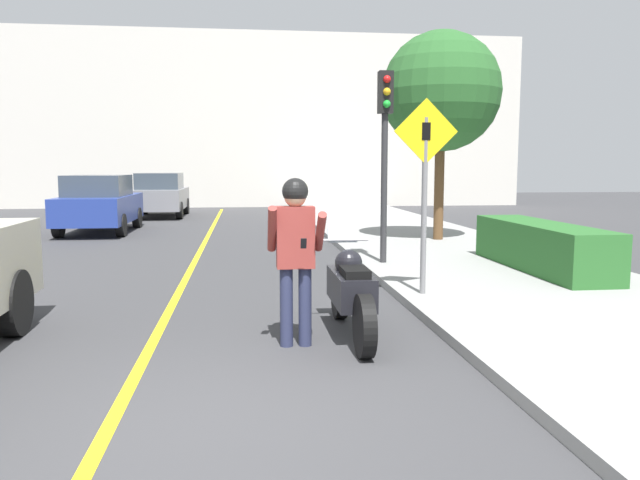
{
  "coord_description": "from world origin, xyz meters",
  "views": [
    {
      "loc": [
        0.42,
        -4.51,
        1.92
      ],
      "look_at": [
        1.28,
        2.55,
        1.08
      ],
      "focal_mm": 35.0,
      "sensor_mm": 36.0,
      "label": 1
    }
  ],
  "objects_px": {
    "parked_car_blue": "(100,203)",
    "traffic_light": "(385,130)",
    "parked_car_grey": "(161,194)",
    "person_biker": "(296,243)",
    "crossing_sign": "(425,178)",
    "street_tree": "(441,92)",
    "motorcycle": "(351,291)"
  },
  "relations": [
    {
      "from": "parked_car_blue",
      "to": "traffic_light",
      "type": "bearing_deg",
      "value": -47.48
    },
    {
      "from": "parked_car_grey",
      "to": "parked_car_blue",
      "type": "bearing_deg",
      "value": -99.79
    },
    {
      "from": "parked_car_blue",
      "to": "parked_car_grey",
      "type": "bearing_deg",
      "value": 80.21
    },
    {
      "from": "person_biker",
      "to": "crossing_sign",
      "type": "height_order",
      "value": "crossing_sign"
    },
    {
      "from": "traffic_light",
      "to": "parked_car_grey",
      "type": "bearing_deg",
      "value": 113.76
    },
    {
      "from": "street_tree",
      "to": "traffic_light",
      "type": "bearing_deg",
      "value": -121.67
    },
    {
      "from": "motorcycle",
      "to": "parked_car_grey",
      "type": "height_order",
      "value": "parked_car_grey"
    },
    {
      "from": "traffic_light",
      "to": "crossing_sign",
      "type": "bearing_deg",
      "value": -91.68
    },
    {
      "from": "traffic_light",
      "to": "parked_car_grey",
      "type": "xyz_separation_m",
      "value": [
        -5.8,
        13.17,
        -1.73
      ]
    },
    {
      "from": "crossing_sign",
      "to": "parked_car_grey",
      "type": "xyz_separation_m",
      "value": [
        -5.71,
        16.09,
        -0.91
      ]
    },
    {
      "from": "traffic_light",
      "to": "parked_car_grey",
      "type": "distance_m",
      "value": 14.5
    },
    {
      "from": "parked_car_grey",
      "to": "traffic_light",
      "type": "bearing_deg",
      "value": -66.24
    },
    {
      "from": "person_biker",
      "to": "crossing_sign",
      "type": "xyz_separation_m",
      "value": [
        1.98,
        1.97,
        0.65
      ]
    },
    {
      "from": "person_biker",
      "to": "parked_car_grey",
      "type": "relative_size",
      "value": 0.43
    },
    {
      "from": "street_tree",
      "to": "parked_car_grey",
      "type": "xyz_separation_m",
      "value": [
        -7.98,
        9.64,
        -2.86
      ]
    },
    {
      "from": "person_biker",
      "to": "parked_car_grey",
      "type": "distance_m",
      "value": 18.45
    },
    {
      "from": "street_tree",
      "to": "parked_car_blue",
      "type": "bearing_deg",
      "value": 156.66
    },
    {
      "from": "parked_car_blue",
      "to": "parked_car_grey",
      "type": "relative_size",
      "value": 1.0
    },
    {
      "from": "crossing_sign",
      "to": "street_tree",
      "type": "distance_m",
      "value": 7.11
    },
    {
      "from": "street_tree",
      "to": "parked_car_grey",
      "type": "relative_size",
      "value": 1.2
    },
    {
      "from": "crossing_sign",
      "to": "street_tree",
      "type": "relative_size",
      "value": 0.54
    },
    {
      "from": "motorcycle",
      "to": "traffic_light",
      "type": "distance_m",
      "value": 5.18
    },
    {
      "from": "street_tree",
      "to": "parked_car_grey",
      "type": "bearing_deg",
      "value": 129.63
    },
    {
      "from": "person_biker",
      "to": "traffic_light",
      "type": "distance_m",
      "value": 5.51
    },
    {
      "from": "crossing_sign",
      "to": "parked_car_blue",
      "type": "xyz_separation_m",
      "value": [
        -6.71,
        10.32,
        -0.91
      ]
    },
    {
      "from": "traffic_light",
      "to": "person_biker",
      "type": "bearing_deg",
      "value": -112.86
    },
    {
      "from": "parked_car_blue",
      "to": "parked_car_grey",
      "type": "distance_m",
      "value": 5.85
    },
    {
      "from": "crossing_sign",
      "to": "street_tree",
      "type": "bearing_deg",
      "value": 70.63
    },
    {
      "from": "motorcycle",
      "to": "traffic_light",
      "type": "relative_size",
      "value": 0.65
    },
    {
      "from": "motorcycle",
      "to": "person_biker",
      "type": "bearing_deg",
      "value": -151.79
    },
    {
      "from": "motorcycle",
      "to": "person_biker",
      "type": "height_order",
      "value": "person_biker"
    },
    {
      "from": "street_tree",
      "to": "motorcycle",
      "type": "bearing_deg",
      "value": -113.97
    }
  ]
}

